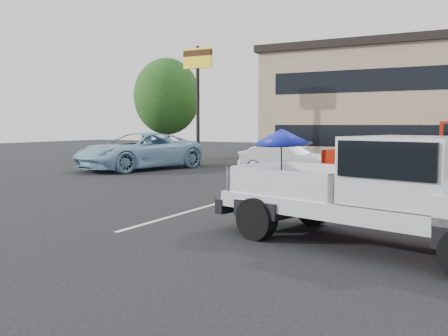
{
  "coord_description": "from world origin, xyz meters",
  "views": [
    {
      "loc": [
        3.31,
        -7.79,
        2.06
      ],
      "look_at": [
        -0.85,
        -0.11,
        1.3
      ],
      "focal_mm": 40.0,
      "sensor_mm": 36.0,
      "label": 1
    }
  ],
  "objects": [
    {
      "name": "blue_suv",
      "position": [
        -11.04,
        10.49,
        0.85
      ],
      "size": [
        4.19,
        6.58,
        1.69
      ],
      "primitive_type": "imported",
      "rotation": [
        0.0,
        0.0,
        -0.24
      ],
      "color": "#8EBBD4",
      "rests_on": "ground"
    },
    {
      "name": "silver_sedan",
      "position": [
        -3.7,
        10.51,
        0.68
      ],
      "size": [
        4.32,
        2.33,
        1.35
      ],
      "primitive_type": "imported",
      "rotation": [
        0.0,
        0.0,
        1.34
      ],
      "color": "#ACAEB4",
      "rests_on": "ground"
    },
    {
      "name": "silver_pickup",
      "position": [
        1.94,
        0.56,
        1.05
      ],
      "size": [
        6.0,
        3.36,
        2.06
      ],
      "rotation": [
        0.0,
        0.0,
        -0.26
      ],
      "color": "black",
      "rests_on": "ground"
    },
    {
      "name": "motel_sign",
      "position": [
        -10.0,
        14.0,
        4.65
      ],
      "size": [
        1.6,
        0.22,
        6.0
      ],
      "color": "black",
      "rests_on": "ground"
    },
    {
      "name": "tree_left",
      "position": [
        -14.0,
        17.0,
        3.73
      ],
      "size": [
        3.96,
        3.96,
        6.02
      ],
      "color": "#332114",
      "rests_on": "ground"
    },
    {
      "name": "ground",
      "position": [
        0.0,
        0.0,
        0.0
      ],
      "size": [
        90.0,
        90.0,
        0.0
      ],
      "primitive_type": "plane",
      "color": "black",
      "rests_on": "ground"
    },
    {
      "name": "stripe_left",
      "position": [
        -3.0,
        2.0,
        0.0
      ],
      "size": [
        0.12,
        5.0,
        0.01
      ],
      "primitive_type": "cube",
      "color": "silver",
      "rests_on": "ground"
    }
  ]
}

